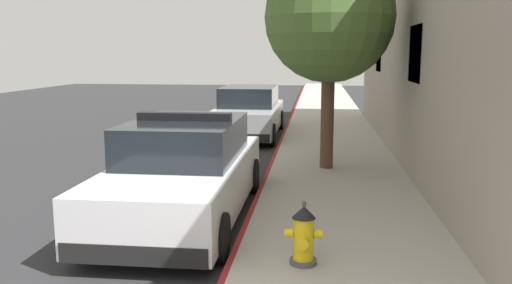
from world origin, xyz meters
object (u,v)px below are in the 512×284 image
(fire_hydrant, at_px, (303,235))
(parked_car_silver_ahead, at_px, (249,113))
(street_tree, at_px, (330,18))
(police_cruiser, at_px, (185,172))

(fire_hydrant, bearing_deg, parked_car_silver_ahead, 100.77)
(fire_hydrant, distance_m, street_tree, 6.08)
(police_cruiser, bearing_deg, parked_car_silver_ahead, 90.48)
(street_tree, bearing_deg, parked_car_silver_ahead, 114.58)
(parked_car_silver_ahead, bearing_deg, fire_hydrant, -79.23)
(street_tree, bearing_deg, fire_hydrant, -93.74)
(parked_car_silver_ahead, height_order, street_tree, street_tree)
(police_cruiser, relative_size, parked_car_silver_ahead, 1.00)
(police_cruiser, relative_size, fire_hydrant, 6.37)
(police_cruiser, xyz_separation_m, street_tree, (2.28, 3.32, 2.57))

